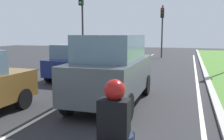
# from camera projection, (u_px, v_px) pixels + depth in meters

# --- Properties ---
(ground_plane) EXTENTS (60.00, 60.00, 0.00)m
(ground_plane) POSITION_uv_depth(u_px,v_px,m) (124.00, 78.00, 13.13)
(ground_plane) COLOR #262628
(lane_line_center) EXTENTS (0.12, 32.00, 0.01)m
(lane_line_center) POSITION_uv_depth(u_px,v_px,m) (112.00, 78.00, 13.34)
(lane_line_center) COLOR silver
(lane_line_center) RESTS_ON ground
(lane_line_right_edge) EXTENTS (0.12, 32.00, 0.01)m
(lane_line_right_edge) POSITION_uv_depth(u_px,v_px,m) (197.00, 82.00, 12.08)
(lane_line_right_edge) COLOR silver
(lane_line_right_edge) RESTS_ON ground
(curb_right) EXTENTS (0.24, 48.00, 0.12)m
(curb_right) POSITION_uv_depth(u_px,v_px,m) (208.00, 82.00, 11.92)
(curb_right) COLOR #9E9B93
(curb_right) RESTS_ON ground
(car_suv_ahead) EXTENTS (1.99, 4.51, 2.28)m
(car_suv_ahead) POSITION_uv_depth(u_px,v_px,m) (112.00, 69.00, 8.27)
(car_suv_ahead) COLOR #474C51
(car_suv_ahead) RESTS_ON ground
(car_hatchback_far) EXTENTS (1.85, 3.76, 1.78)m
(car_hatchback_far) POSITION_uv_depth(u_px,v_px,m) (74.00, 62.00, 12.91)
(car_hatchback_far) COLOR navy
(car_hatchback_far) RESTS_ON ground
(rider_person) EXTENTS (0.51, 0.41, 1.16)m
(rider_person) POSITION_uv_depth(u_px,v_px,m) (115.00, 120.00, 3.33)
(rider_person) COLOR black
(rider_person) RESTS_ON ground
(traffic_light_overhead_left) EXTENTS (0.32, 0.50, 5.39)m
(traffic_light_overhead_left) POSITION_uv_depth(u_px,v_px,m) (82.00, 15.00, 18.77)
(traffic_light_overhead_left) COLOR #2D2D2D
(traffic_light_overhead_left) RESTS_ON ground
(traffic_light_far_median) EXTENTS (0.32, 0.50, 4.94)m
(traffic_light_far_median) POSITION_uv_depth(u_px,v_px,m) (162.00, 23.00, 23.72)
(traffic_light_far_median) COLOR #2D2D2D
(traffic_light_far_median) RESTS_ON ground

